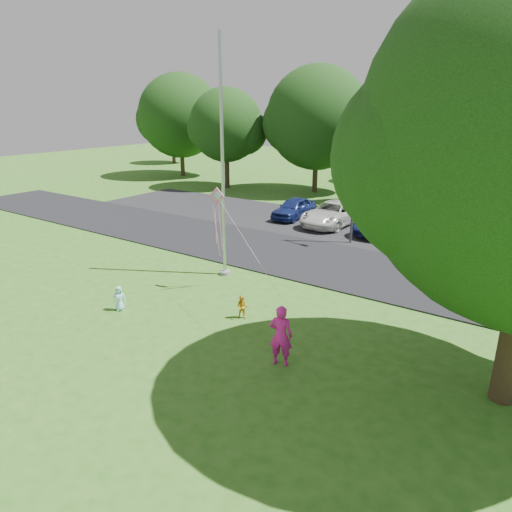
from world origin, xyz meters
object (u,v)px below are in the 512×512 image
Objects in this scene: child_blue at (119,298)px; woman at (281,335)px; flagpole at (223,182)px; trash_can at (429,246)px; street_lamp at (358,180)px; child_yellow at (242,307)px; kite at (218,207)px.

woman is at bearing -43.83° from child_blue.
flagpole is 11.13m from trash_can.
trash_can is at bearing 13.89° from child_blue.
street_lamp is 6.09× the size of trash_can.
child_yellow is at bearing -77.72° from street_lamp.
trash_can is at bearing 49.64° from flagpole.
child_blue is at bearing -96.15° from street_lamp.
woman is at bearing -39.54° from flagpole.
woman is at bearing -65.93° from street_lamp.
kite is (1.84, 3.64, 3.01)m from child_blue.
flagpole is 6.43m from child_blue.
kite is (-5.83, -9.55, 3.00)m from trash_can.
child_yellow is 0.16× the size of kite.
street_lamp is 3.12× the size of woman.
woman is at bearing -51.07° from child_yellow.
child_blue is at bearing -99.55° from flagpole.
trash_can is 11.59m from kite.
kite is (-1.98, -9.17, -0.04)m from street_lamp.
flagpole is 5.32× the size of woman.
child_blue is 5.07m from kite.
woman reaches higher than trash_can.
child_blue is (-6.86, -0.25, -0.47)m from woman.
child_blue is at bearing -123.68° from kite.
flagpole is at bearing -130.36° from trash_can.
woman is 3.27m from child_yellow.
woman is (3.04, -12.55, -2.58)m from street_lamp.
flagpole reaches higher than child_blue.
street_lamp is at bearing -93.60° from woman.
trash_can is (3.85, 0.39, -3.04)m from street_lamp.
child_blue is (-3.82, -12.80, -3.05)m from street_lamp.
kite reaches higher than trash_can.
child_yellow is at bearing -19.96° from child_blue.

